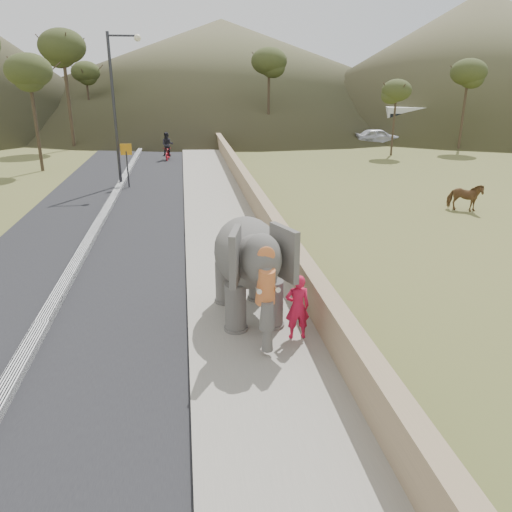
# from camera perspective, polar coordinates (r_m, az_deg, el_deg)

# --- Properties ---
(ground) EXTENTS (160.00, 160.00, 0.00)m
(ground) POSITION_cam_1_polar(r_m,az_deg,el_deg) (12.52, -0.81, -7.62)
(ground) COLOR olive
(ground) RESTS_ON ground
(road) EXTENTS (7.00, 120.00, 0.03)m
(road) POSITION_cam_1_polar(r_m,az_deg,el_deg) (22.10, -17.26, 3.76)
(road) COLOR black
(road) RESTS_ON ground
(median) EXTENTS (0.35, 120.00, 0.22)m
(median) POSITION_cam_1_polar(r_m,az_deg,el_deg) (22.08, -17.29, 3.99)
(median) COLOR black
(median) RESTS_ON ground
(walkway) EXTENTS (3.00, 120.00, 0.15)m
(walkway) POSITION_cam_1_polar(r_m,az_deg,el_deg) (21.84, -4.20, 4.58)
(walkway) COLOR #9E9687
(walkway) RESTS_ON ground
(parapet) EXTENTS (0.30, 120.00, 1.10)m
(parapet) POSITION_cam_1_polar(r_m,az_deg,el_deg) (21.89, 0.10, 5.95)
(parapet) COLOR tan
(parapet) RESTS_ON ground
(lamppost) EXTENTS (1.76, 0.36, 8.00)m
(lamppost) POSITION_cam_1_polar(r_m,az_deg,el_deg) (28.87, -15.40, 17.29)
(lamppost) COLOR #2B2A2F
(lamppost) RESTS_ON ground
(signboard) EXTENTS (0.60, 0.08, 2.40)m
(signboard) POSITION_cam_1_polar(r_m,az_deg,el_deg) (28.53, -14.56, 10.80)
(signboard) COLOR #2D2D33
(signboard) RESTS_ON ground
(cow) EXTENTS (1.66, 1.42, 1.29)m
(cow) POSITION_cam_1_polar(r_m,az_deg,el_deg) (24.67, 22.75, 6.23)
(cow) COLOR brown
(cow) RESTS_ON ground
(distant_car) EXTENTS (4.34, 2.00, 1.44)m
(distant_car) POSITION_cam_1_polar(r_m,az_deg,el_deg) (48.02, 13.81, 13.13)
(distant_car) COLOR silver
(distant_car) RESTS_ON ground
(bus_white) EXTENTS (11.27, 5.31, 3.10)m
(bus_white) POSITION_cam_1_polar(r_m,az_deg,el_deg) (53.10, 20.63, 13.95)
(bus_white) COLOR silver
(bus_white) RESTS_ON ground
(hill_right) EXTENTS (56.00, 56.00, 16.00)m
(hill_right) POSITION_cam_1_polar(r_m,az_deg,el_deg) (73.34, 24.03, 19.87)
(hill_right) COLOR brown
(hill_right) RESTS_ON ground
(hill_far) EXTENTS (80.00, 80.00, 14.00)m
(hill_far) POSITION_cam_1_polar(r_m,az_deg,el_deg) (81.30, -3.88, 20.53)
(hill_far) COLOR brown
(hill_far) RESTS_ON ground
(elephant_and_man) EXTENTS (2.25, 3.68, 2.58)m
(elephant_and_man) POSITION_cam_1_polar(r_m,az_deg,el_deg) (12.14, -0.89, -1.15)
(elephant_and_man) COLOR #66625C
(elephant_and_man) RESTS_ON ground
(motorcyclist) EXTENTS (0.92, 1.87, 2.01)m
(motorcyclist) POSITION_cam_1_polar(r_m,az_deg,el_deg) (38.13, -10.06, 11.93)
(motorcyclist) COLOR maroon
(motorcyclist) RESTS_ON ground
(trees) EXTENTS (48.46, 40.76, 9.78)m
(trees) POSITION_cam_1_polar(r_m,az_deg,el_deg) (39.05, -6.51, 17.12)
(trees) COLOR #473828
(trees) RESTS_ON ground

